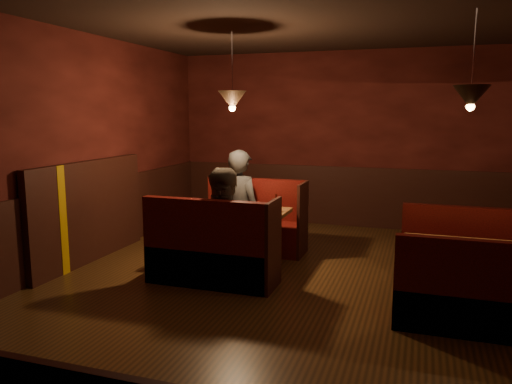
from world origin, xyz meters
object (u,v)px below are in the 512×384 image
(main_table, at_px, (234,223))
(main_bench_far, at_px, (255,228))
(second_table, at_px, (460,261))
(second_bench_near, at_px, (467,302))
(diner_a, at_px, (240,188))
(second_bench_far, at_px, (457,260))
(diner_b, at_px, (227,210))
(main_bench_near, at_px, (211,257))

(main_table, height_order, main_bench_far, main_bench_far)
(second_table, bearing_deg, second_bench_near, -87.80)
(second_bench_near, bearing_deg, diner_a, 146.19)
(main_table, height_order, diner_a, diner_a)
(second_bench_near, relative_size, diner_a, 0.69)
(main_bench_far, xyz_separation_m, second_bench_near, (2.60, -1.92, -0.04))
(second_bench_far, bearing_deg, diner_a, 168.70)
(diner_b, bearing_deg, main_table, 81.18)
(main_bench_far, relative_size, diner_a, 0.83)
(main_bench_near, xyz_separation_m, second_table, (2.57, 0.24, 0.14))
(second_bench_far, relative_size, second_bench_near, 1.00)
(main_table, distance_m, diner_a, 0.80)
(main_bench_near, relative_size, second_bench_near, 1.20)
(second_table, bearing_deg, main_table, 168.81)
(main_bench_far, relative_size, main_bench_near, 1.00)
(main_bench_far, distance_m, second_table, 2.87)
(second_bench_near, height_order, diner_a, diner_a)
(main_bench_near, relative_size, second_bench_far, 1.20)
(second_bench_near, bearing_deg, main_bench_near, 170.89)
(main_bench_far, height_order, diner_a, diner_a)
(main_bench_far, bearing_deg, diner_a, -166.09)
(main_table, height_order, diner_b, diner_b)
(main_table, relative_size, second_table, 1.20)
(main_bench_far, height_order, main_bench_near, same)
(second_bench_far, height_order, diner_b, diner_b)
(main_bench_far, height_order, second_table, main_bench_far)
(main_bench_near, distance_m, diner_a, 1.57)
(diner_b, bearing_deg, second_bench_far, -5.69)
(second_bench_far, height_order, second_bench_near, same)
(main_table, distance_m, main_bench_near, 0.78)
(main_table, height_order, second_bench_near, main_table)
(main_table, bearing_deg, second_bench_far, 3.15)
(main_table, distance_m, main_bench_far, 0.78)
(second_bench_near, bearing_deg, main_bench_far, 143.60)
(second_bench_far, bearing_deg, main_bench_far, 166.89)
(main_bench_near, bearing_deg, main_table, 91.08)
(second_table, distance_m, diner_b, 2.47)
(second_bench_near, height_order, diner_b, diner_b)
(main_table, bearing_deg, diner_a, 104.22)
(main_table, xyz_separation_m, second_bench_near, (2.61, -1.17, -0.27))
(main_bench_near, xyz_separation_m, diner_b, (0.13, 0.15, 0.51))
(main_bench_far, bearing_deg, diner_b, -84.49)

